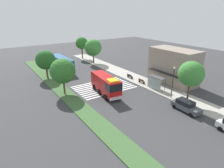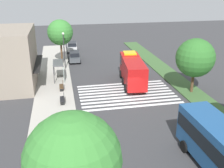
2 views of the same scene
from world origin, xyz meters
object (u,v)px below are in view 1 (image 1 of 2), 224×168
at_px(sidewalk_tree_far_west, 82,43).
at_px(sidewalk_tree_east, 191,74).
at_px(bus_stop_shelter, 155,81).
at_px(bench_near_shelter, 142,81).
at_px(parked_car_west, 186,106).
at_px(median_tree_far_west, 46,60).
at_px(fire_truck, 106,84).
at_px(bench_west_of_shelter, 130,76).
at_px(transit_bus, 62,63).
at_px(street_lamp, 173,80).
at_px(sidewalk_tree_west, 93,48).
at_px(median_tree_west, 63,71).

height_order(sidewalk_tree_far_west, sidewalk_tree_east, sidewalk_tree_east).
height_order(bus_stop_shelter, bench_near_shelter, bus_stop_shelter).
bearing_deg(bench_near_shelter, parked_car_west, -10.91).
distance_m(bus_stop_shelter, median_tree_far_west, 24.93).
bearing_deg(bus_stop_shelter, fire_truck, -109.89).
distance_m(fire_truck, bench_west_of_shelter, 10.62).
relative_size(sidewalk_tree_east, median_tree_far_west, 1.12).
distance_m(parked_car_west, transit_bus, 33.25).
bearing_deg(median_tree_far_west, bench_near_shelter, 46.66).
bearing_deg(transit_bus, street_lamp, -161.10).
bearing_deg(sidewalk_tree_west, median_tree_far_west, -69.14).
xyz_separation_m(bus_stop_shelter, street_lamp, (4.71, -0.70, 1.67)).
distance_m(parked_car_west, median_tree_far_west, 31.35).
bearing_deg(sidewalk_tree_far_west, transit_bus, -47.49).
height_order(parked_car_west, sidewalk_tree_far_west, sidewalk_tree_far_west).
bearing_deg(median_tree_west, sidewalk_tree_east, 44.78).
bearing_deg(sidewalk_tree_far_west, sidewalk_tree_east, 0.00).
xyz_separation_m(fire_truck, bus_stop_shelter, (3.41, 9.42, -0.15)).
relative_size(parked_car_west, bus_stop_shelter, 1.37).
xyz_separation_m(bus_stop_shelter, sidewalk_tree_east, (7.72, -0.30, 3.47)).
xyz_separation_m(bus_stop_shelter, bench_west_of_shelter, (-8.04, 0.02, -1.30)).
bearing_deg(street_lamp, sidewalk_tree_far_west, 179.39).
bearing_deg(sidewalk_tree_east, bench_west_of_shelter, 178.82).
distance_m(transit_bus, bench_near_shelter, 21.99).
bearing_deg(bench_near_shelter, sidewalk_tree_west, -179.11).
bearing_deg(median_tree_west, sidewalk_tree_far_west, 147.72).
bearing_deg(median_tree_west, parked_car_west, 38.11).
xyz_separation_m(sidewalk_tree_west, median_tree_far_west, (5.95, -15.60, -0.36)).
bearing_deg(median_tree_far_west, bench_west_of_shelter, 55.39).
bearing_deg(sidewalk_tree_far_west, bus_stop_shelter, 0.53).
bearing_deg(median_tree_far_west, parked_car_west, 25.49).
bearing_deg(bench_west_of_shelter, sidewalk_tree_east, -1.18).
distance_m(bench_west_of_shelter, median_tree_west, 16.40).
distance_m(transit_bus, sidewalk_tree_east, 32.70).
bearing_deg(sidewalk_tree_west, parked_car_west, -3.69).
relative_size(transit_bus, sidewalk_tree_far_west, 1.55).
relative_size(bench_west_of_shelter, street_lamp, 0.28).
height_order(transit_bus, sidewalk_tree_west, sidewalk_tree_west).
distance_m(parked_car_west, bench_west_of_shelter, 17.32).
xyz_separation_m(fire_truck, bench_west_of_shelter, (-4.63, 9.44, -1.45)).
bearing_deg(fire_truck, sidewalk_tree_west, 163.84).
height_order(parked_car_west, bus_stop_shelter, bus_stop_shelter).
bearing_deg(parked_car_west, sidewalk_tree_east, 124.37).
relative_size(bench_near_shelter, median_tree_far_west, 0.25).
relative_size(transit_bus, sidewalk_tree_west, 1.51).
bearing_deg(median_tree_west, street_lamp, 50.09).
bearing_deg(sidewalk_tree_east, median_tree_west, -135.22).
xyz_separation_m(transit_bus, bench_near_shelter, (19.08, 10.82, -1.54)).
relative_size(parked_car_west, bench_near_shelter, 3.00).
relative_size(bus_stop_shelter, bench_west_of_shelter, 2.19).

